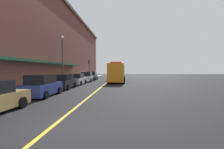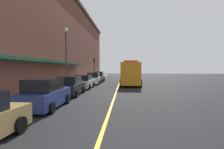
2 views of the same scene
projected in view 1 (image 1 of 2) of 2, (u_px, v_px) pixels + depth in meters
ground_plane at (108, 81)px, 31.04m from camera, size 112.00×112.00×0.00m
sidewalk_left at (76, 81)px, 31.44m from camera, size 2.40×70.00×0.15m
lane_center_stripe at (108, 81)px, 31.04m from camera, size 0.16×70.00×0.01m
brick_building_left at (44, 43)px, 30.61m from camera, size 10.23×64.00×14.37m
parked_car_1 at (42, 86)px, 13.63m from camera, size 2.10×4.54×1.79m
parked_car_2 at (64, 82)px, 18.97m from camera, size 2.02×4.64×1.68m
parked_car_3 at (77, 79)px, 24.28m from camera, size 2.02×4.25×1.63m
parked_car_4 at (87, 77)px, 30.23m from camera, size 2.16×4.23×1.76m
parked_car_5 at (92, 76)px, 35.35m from camera, size 2.09×4.35×1.83m
utility_truck at (117, 73)px, 29.13m from camera, size 3.02×9.51×3.42m
parking_meter_0 at (31, 83)px, 14.42m from camera, size 0.14×0.18×1.33m
parking_meter_1 at (32, 82)px, 14.72m from camera, size 0.14×0.18×1.33m
parking_meter_2 at (8, 86)px, 11.57m from camera, size 0.14×0.18×1.33m
street_lamp_left at (62, 54)px, 23.67m from camera, size 0.44×0.44×6.94m
traffic_light_near at (89, 66)px, 39.17m from camera, size 0.38×0.36×4.30m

